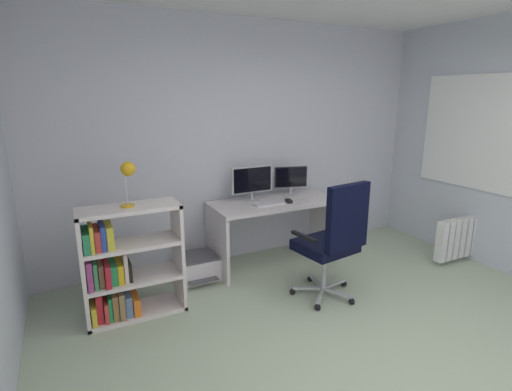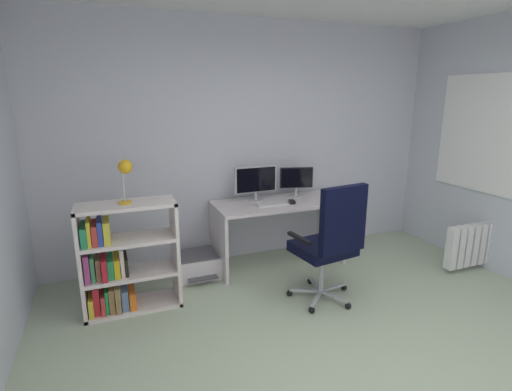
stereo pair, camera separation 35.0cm
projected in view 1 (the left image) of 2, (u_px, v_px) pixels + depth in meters
ground_plane at (393, 378)px, 2.72m from camera, size 4.70×4.89×0.02m
wall_back at (243, 143)px, 4.54m from camera, size 4.70×0.10×2.74m
window_pane at (486, 133)px, 4.33m from camera, size 0.01×1.50×1.20m
window_frame at (485, 133)px, 4.32m from camera, size 0.02×1.58×1.28m
desk at (275, 218)px, 4.46m from camera, size 1.45×0.67×0.75m
monitor_main at (252, 181)px, 4.37m from camera, size 0.50×0.18×0.39m
monitor_secondary at (291, 179)px, 4.59m from camera, size 0.39×0.18×0.35m
keyboard at (269, 204)px, 4.25m from camera, size 0.34×0.13×0.02m
computer_mouse at (289, 201)px, 4.34m from camera, size 0.08×0.11×0.03m
office_chair at (334, 237)px, 3.59m from camera, size 0.64×0.65×1.17m
bookshelf at (121, 268)px, 3.37m from camera, size 0.85×0.35×1.00m
desk_lamp at (128, 173)px, 3.22m from camera, size 0.14×0.12×0.38m
printer at (196, 267)px, 4.17m from camera, size 0.43×0.49×0.26m
radiator at (466, 236)px, 4.59m from camera, size 0.91×0.10×0.47m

